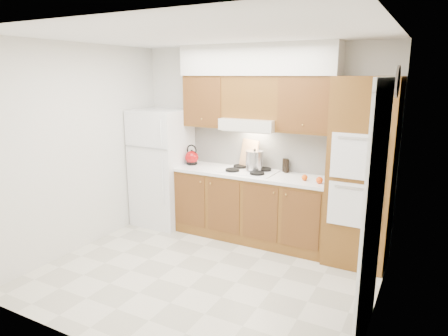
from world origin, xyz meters
name	(u,v)px	position (x,y,z in m)	size (l,w,h in m)	color
floor	(205,274)	(0.00, 0.00, 0.00)	(3.60, 3.60, 0.00)	beige
ceiling	(202,35)	(0.00, 0.00, 2.60)	(3.60, 3.60, 0.00)	white
wall_back	(259,142)	(0.00, 1.50, 1.30)	(3.60, 0.02, 2.60)	silver
wall_left	(82,148)	(-1.80, 0.00, 1.30)	(0.02, 3.00, 2.60)	silver
wall_right	(383,184)	(1.80, 0.00, 1.30)	(0.02, 3.00, 2.60)	silver
fridge	(163,167)	(-1.41, 1.14, 0.86)	(0.75, 0.72, 1.72)	white
base_cabinets	(251,207)	(0.02, 1.20, 0.45)	(2.11, 0.60, 0.90)	brown
countertop	(251,174)	(0.03, 1.19, 0.92)	(2.13, 0.62, 0.04)	white
backsplash	(260,148)	(0.02, 1.49, 1.22)	(2.11, 0.03, 0.56)	white
oven_cabinet	(362,173)	(1.44, 1.18, 1.10)	(0.70, 0.65, 2.20)	brown
upper_cab_left	(208,101)	(-0.71, 1.33, 1.85)	(0.63, 0.33, 0.70)	brown
upper_cab_right	(308,105)	(0.72, 1.33, 1.85)	(0.73, 0.33, 0.70)	brown
range_hood	(251,124)	(-0.02, 1.27, 1.57)	(0.75, 0.45, 0.15)	silver
upper_cab_over_hood	(253,97)	(-0.02, 1.33, 1.92)	(0.75, 0.33, 0.55)	brown
soffit	(257,60)	(0.03, 1.32, 2.40)	(2.13, 0.36, 0.40)	silver
cooktop	(248,171)	(-0.02, 1.21, 0.95)	(0.74, 0.50, 0.01)	white
doorway	(373,224)	(1.79, -0.35, 1.05)	(0.02, 0.90, 2.10)	black
wall_clock	(398,82)	(1.79, 0.55, 2.15)	(0.30, 0.30, 0.02)	#3F3833
kettle	(192,157)	(-0.93, 1.21, 1.05)	(0.19, 0.19, 0.19)	maroon
cutting_board	(249,154)	(-0.10, 1.38, 1.14)	(0.31, 0.02, 0.41)	tan
stock_pot	(255,160)	(0.04, 1.26, 1.09)	(0.23, 0.23, 0.24)	#B3B2B7
condiment_a	(286,166)	(0.45, 1.39, 1.04)	(0.05, 0.05, 0.19)	black
condiment_b	(284,165)	(0.41, 1.43, 1.03)	(0.06, 0.06, 0.18)	black
condiment_c	(287,166)	(0.45, 1.39, 1.03)	(0.06, 0.06, 0.18)	black
orange_near	(319,180)	(0.98, 1.06, 0.98)	(0.08, 0.08, 0.08)	#FF5A0D
orange_far	(305,178)	(0.78, 1.12, 0.98)	(0.07, 0.07, 0.07)	orange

